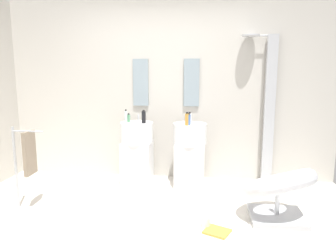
# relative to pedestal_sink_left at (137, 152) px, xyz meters

# --- Properties ---
(ground_plane) EXTENTS (4.80, 3.60, 0.04)m
(ground_plane) POSITION_rel_pedestal_sink_left_xyz_m (0.37, -1.26, -0.48)
(ground_plane) COLOR silver
(rear_partition) EXTENTS (4.80, 0.10, 2.60)m
(rear_partition) POSITION_rel_pedestal_sink_left_xyz_m (0.37, 0.39, 0.84)
(rear_partition) COLOR beige
(rear_partition) RESTS_ON ground_plane
(pedestal_sink_left) EXTENTS (0.45, 0.45, 0.97)m
(pedestal_sink_left) POSITION_rel_pedestal_sink_left_xyz_m (0.00, 0.00, 0.00)
(pedestal_sink_left) COLOR white
(pedestal_sink_left) RESTS_ON ground_plane
(pedestal_sink_right) EXTENTS (0.45, 0.45, 0.97)m
(pedestal_sink_right) POSITION_rel_pedestal_sink_left_xyz_m (0.73, 0.00, 0.00)
(pedestal_sink_right) COLOR white
(pedestal_sink_right) RESTS_ON ground_plane
(vanity_mirror_left) EXTENTS (0.22, 0.03, 0.67)m
(vanity_mirror_left) POSITION_rel_pedestal_sink_left_xyz_m (0.00, 0.32, 0.94)
(vanity_mirror_left) COLOR #8C9EA8
(vanity_mirror_right) EXTENTS (0.22, 0.03, 0.67)m
(vanity_mirror_right) POSITION_rel_pedestal_sink_left_xyz_m (0.73, 0.32, 0.94)
(vanity_mirror_right) COLOR #8C9EA8
(shower_column) EXTENTS (0.49, 0.24, 2.05)m
(shower_column) POSITION_rel_pedestal_sink_left_xyz_m (1.80, 0.27, 0.62)
(shower_column) COLOR #B7BABF
(shower_column) RESTS_ON ground_plane
(lounge_chair) EXTENTS (1.10, 1.10, 0.65)m
(lounge_chair) POSITION_rel_pedestal_sink_left_xyz_m (1.71, -0.93, -0.11)
(lounge_chair) COLOR #B7BABF
(lounge_chair) RESTS_ON ground_plane
(towel_rack) EXTENTS (0.37, 0.22, 0.95)m
(towel_rack) POSITION_rel_pedestal_sink_left_xyz_m (-1.06, -0.95, 0.17)
(towel_rack) COLOR #B7BABF
(towel_rack) RESTS_ON ground_plane
(area_rug) EXTENTS (1.04, 0.88, 0.01)m
(area_rug) POSITION_rel_pedestal_sink_left_xyz_m (0.86, -1.33, -0.45)
(area_rug) COLOR white
(area_rug) RESTS_ON ground_plane
(magazine_ochre) EXTENTS (0.30, 0.28, 0.02)m
(magazine_ochre) POSITION_rel_pedestal_sink_left_xyz_m (1.07, -1.32, -0.44)
(magazine_ochre) COLOR gold
(magazine_ochre) RESTS_ON area_rug
(coffee_mug) EXTENTS (0.09, 0.09, 0.11)m
(coffee_mug) POSITION_rel_pedestal_sink_left_xyz_m (0.96, -1.22, -0.39)
(coffee_mug) COLOR white
(coffee_mug) RESTS_ON area_rug
(soap_bottle_black) EXTENTS (0.06, 0.06, 0.18)m
(soap_bottle_black) POSITION_rel_pedestal_sink_left_xyz_m (0.11, -0.04, 0.49)
(soap_bottle_black) COLOR black
(soap_bottle_black) RESTS_ON pedestal_sink_left
(soap_bottle_blue) EXTENTS (0.05, 0.05, 0.16)m
(soap_bottle_blue) POSITION_rel_pedestal_sink_left_xyz_m (0.72, -0.15, 0.48)
(soap_bottle_blue) COLOR #4C72B7
(soap_bottle_blue) RESTS_ON pedestal_sink_right
(soap_bottle_green) EXTENTS (0.04, 0.04, 0.12)m
(soap_bottle_green) POSITION_rel_pedestal_sink_left_xyz_m (-0.12, 0.02, 0.47)
(soap_bottle_green) COLOR #59996B
(soap_bottle_green) RESTS_ON pedestal_sink_left
(soap_bottle_white) EXTENTS (0.05, 0.05, 0.17)m
(soap_bottle_white) POSITION_rel_pedestal_sink_left_xyz_m (0.73, -0.11, 0.49)
(soap_bottle_white) COLOR white
(soap_bottle_white) RESTS_ON pedestal_sink_right
(soap_bottle_clear) EXTENTS (0.04, 0.04, 0.18)m
(soap_bottle_clear) POSITION_rel_pedestal_sink_left_xyz_m (-0.14, -0.05, 0.50)
(soap_bottle_clear) COLOR silver
(soap_bottle_clear) RESTS_ON pedestal_sink_left
(soap_bottle_amber) EXTENTS (0.05, 0.05, 0.17)m
(soap_bottle_amber) POSITION_rel_pedestal_sink_left_xyz_m (0.70, -0.16, 0.49)
(soap_bottle_amber) COLOR #C68C38
(soap_bottle_amber) RESTS_ON pedestal_sink_right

